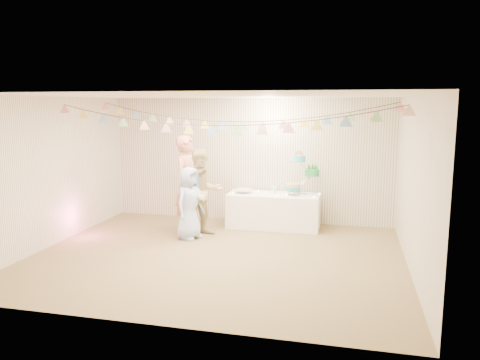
% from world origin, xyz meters
% --- Properties ---
extents(floor, '(6.00, 6.00, 0.00)m').
position_xyz_m(floor, '(0.00, 0.00, 0.00)').
color(floor, brown).
rests_on(floor, ground).
extents(ceiling, '(6.00, 6.00, 0.00)m').
position_xyz_m(ceiling, '(0.00, 0.00, 2.60)').
color(ceiling, white).
rests_on(ceiling, ground).
extents(back_wall, '(6.00, 6.00, 0.00)m').
position_xyz_m(back_wall, '(0.00, 2.50, 1.30)').
color(back_wall, white).
rests_on(back_wall, ground).
extents(front_wall, '(6.00, 6.00, 0.00)m').
position_xyz_m(front_wall, '(0.00, -2.50, 1.30)').
color(front_wall, white).
rests_on(front_wall, ground).
extents(left_wall, '(5.00, 5.00, 0.00)m').
position_xyz_m(left_wall, '(-3.00, 0.00, 1.30)').
color(left_wall, white).
rests_on(left_wall, ground).
extents(right_wall, '(5.00, 5.00, 0.00)m').
position_xyz_m(right_wall, '(3.00, 0.00, 1.30)').
color(right_wall, white).
rests_on(right_wall, ground).
extents(table, '(1.83, 0.73, 0.69)m').
position_xyz_m(table, '(0.60, 2.02, 0.34)').
color(table, white).
rests_on(table, floor).
extents(cake_stand, '(0.73, 0.43, 0.81)m').
position_xyz_m(cake_stand, '(1.15, 2.07, 1.16)').
color(cake_stand, silver).
rests_on(cake_stand, table).
extents(cake_bottom, '(0.31, 0.31, 0.15)m').
position_xyz_m(cake_bottom, '(1.00, 2.01, 0.84)').
color(cake_bottom, '#25A6B0').
rests_on(cake_bottom, cake_stand).
extents(cake_middle, '(0.27, 0.27, 0.22)m').
position_xyz_m(cake_middle, '(1.33, 2.16, 1.11)').
color(cake_middle, green).
rests_on(cake_middle, cake_stand).
extents(cake_top_tier, '(0.25, 0.25, 0.19)m').
position_xyz_m(cake_top_tier, '(1.09, 2.04, 1.38)').
color(cake_top_tier, '#46CADC').
rests_on(cake_top_tier, cake_stand).
extents(platter, '(0.36, 0.36, 0.02)m').
position_xyz_m(platter, '(-0.01, 1.97, 0.76)').
color(platter, white).
rests_on(platter, table).
extents(posy, '(0.13, 0.13, 0.15)m').
position_xyz_m(posy, '(0.60, 2.07, 0.83)').
color(posy, white).
rests_on(posy, table).
extents(person_adult_a, '(0.59, 0.77, 1.88)m').
position_xyz_m(person_adult_a, '(-0.99, 1.40, 0.94)').
color(person_adult_a, tan).
rests_on(person_adult_a, floor).
extents(person_adult_b, '(1.01, 0.99, 1.65)m').
position_xyz_m(person_adult_b, '(-0.60, 1.13, 0.82)').
color(person_adult_b, tan).
rests_on(person_adult_b, floor).
extents(person_child, '(0.62, 0.76, 1.34)m').
position_xyz_m(person_child, '(-0.78, 0.89, 0.67)').
color(person_child, '#AEC9F6').
rests_on(person_child, floor).
extents(bunting_back, '(5.60, 1.10, 0.40)m').
position_xyz_m(bunting_back, '(0.00, 1.10, 2.35)').
color(bunting_back, pink).
rests_on(bunting_back, ceiling).
extents(bunting_front, '(5.60, 0.90, 0.36)m').
position_xyz_m(bunting_front, '(0.00, -0.20, 2.32)').
color(bunting_front, '#72A5E5').
rests_on(bunting_front, ceiling).
extents(tealight_0, '(0.04, 0.04, 0.03)m').
position_xyz_m(tealight_0, '(-0.20, 1.87, 0.70)').
color(tealight_0, '#FFD88C').
rests_on(tealight_0, table).
extents(tealight_1, '(0.04, 0.04, 0.03)m').
position_xyz_m(tealight_1, '(0.25, 2.20, 0.70)').
color(tealight_1, '#FFD88C').
rests_on(tealight_1, table).
extents(tealight_2, '(0.04, 0.04, 0.03)m').
position_xyz_m(tealight_2, '(0.70, 1.80, 0.70)').
color(tealight_2, '#FFD88C').
rests_on(tealight_2, table).
extents(tealight_3, '(0.04, 0.04, 0.03)m').
position_xyz_m(tealight_3, '(0.95, 2.24, 0.70)').
color(tealight_3, '#FFD88C').
rests_on(tealight_3, table).
extents(tealight_4, '(0.04, 0.04, 0.03)m').
position_xyz_m(tealight_4, '(1.42, 1.84, 0.70)').
color(tealight_4, '#FFD88C').
rests_on(tealight_4, table).
extents(tealight_5, '(0.04, 0.04, 0.03)m').
position_xyz_m(tealight_5, '(1.50, 2.17, 0.70)').
color(tealight_5, '#FFD88C').
rests_on(tealight_5, table).
extents(tealight_6, '(0.04, 0.04, 0.03)m').
position_xyz_m(tealight_6, '(0.87, 1.95, 0.70)').
color(tealight_6, '#FFD88C').
rests_on(tealight_6, table).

